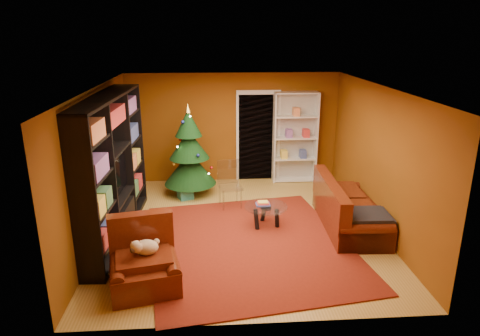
{
  "coord_description": "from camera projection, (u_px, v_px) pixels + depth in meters",
  "views": [
    {
      "loc": [
        -0.53,
        -7.25,
        3.52
      ],
      "look_at": [
        0.0,
        0.4,
        1.05
      ],
      "focal_mm": 32.0,
      "sensor_mm": 36.0,
      "label": 1
    }
  ],
  "objects": [
    {
      "name": "ceiling",
      "position": [
        242.0,
        86.0,
        7.2
      ],
      "size": [
        5.0,
        5.5,
        0.05
      ],
      "primitive_type": "cube",
      "color": "silver",
      "rests_on": "wall_back"
    },
    {
      "name": "acrylic_chair",
      "position": [
        230.0,
        187.0,
        8.8
      ],
      "size": [
        0.53,
        0.57,
        0.89
      ],
      "primitive_type": null,
      "rotation": [
        0.0,
        0.0,
        0.18
      ],
      "color": "#66605B",
      "rests_on": "rug"
    },
    {
      "name": "dog",
      "position": [
        147.0,
        247.0,
        6.04
      ],
      "size": [
        0.45,
        0.38,
        0.26
      ],
      "primitive_type": null,
      "rotation": [
        0.0,
        0.0,
        0.21
      ],
      "color": "beige",
      "rests_on": "armchair"
    },
    {
      "name": "rug",
      "position": [
        249.0,
        244.0,
        7.37
      ],
      "size": [
        3.86,
        4.33,
        0.02
      ],
      "primitive_type": "cube",
      "rotation": [
        0.0,
        0.0,
        0.15
      ],
      "color": "maroon",
      "rests_on": "floor"
    },
    {
      "name": "armchair",
      "position": [
        144.0,
        262.0,
        6.04
      ],
      "size": [
        1.22,
        1.22,
        0.8
      ],
      "primitive_type": null,
      "rotation": [
        0.0,
        0.0,
        0.21
      ],
      "color": "#4A180A",
      "rests_on": "rug"
    },
    {
      "name": "white_bookshelf",
      "position": [
        295.0,
        138.0,
        10.21
      ],
      "size": [
        1.03,
        0.37,
        2.23
      ],
      "primitive_type": null,
      "rotation": [
        0.0,
        0.0,
        -0.0
      ],
      "color": "white",
      "rests_on": "floor"
    },
    {
      "name": "sofa",
      "position": [
        350.0,
        204.0,
        7.92
      ],
      "size": [
        1.04,
        2.17,
        0.92
      ],
      "primitive_type": null,
      "rotation": [
        0.0,
        0.0,
        1.53
      ],
      "color": "#4A180A",
      "rests_on": "rug"
    },
    {
      "name": "wall_back",
      "position": [
        233.0,
        128.0,
        10.24
      ],
      "size": [
        5.0,
        0.05,
        2.6
      ],
      "primitive_type": "cube",
      "color": "brown",
      "rests_on": "ground"
    },
    {
      "name": "wall_left",
      "position": [
        97.0,
        164.0,
        7.44
      ],
      "size": [
        0.05,
        5.5,
        2.6
      ],
      "primitive_type": "cube",
      "color": "brown",
      "rests_on": "ground"
    },
    {
      "name": "doorway",
      "position": [
        258.0,
        138.0,
        10.31
      ],
      "size": [
        1.06,
        0.6,
        2.16
      ],
      "primitive_type": null,
      "color": "black",
      "rests_on": "floor"
    },
    {
      "name": "media_unit",
      "position": [
        111.0,
        168.0,
        7.38
      ],
      "size": [
        0.65,
        3.28,
        2.5
      ],
      "primitive_type": null,
      "rotation": [
        0.0,
        0.0,
        -0.05
      ],
      "color": "black",
      "rests_on": "floor"
    },
    {
      "name": "floor",
      "position": [
        241.0,
        229.0,
        8.01
      ],
      "size": [
        5.0,
        5.5,
        0.05
      ],
      "primitive_type": "cube",
      "color": "#B08B3B",
      "rests_on": "ground"
    },
    {
      "name": "coffee_table",
      "position": [
        266.0,
        216.0,
        8.0
      ],
      "size": [
        0.83,
        0.83,
        0.5
      ],
      "primitive_type": null,
      "rotation": [
        0.0,
        0.0,
        0.03
      ],
      "color": "gray",
      "rests_on": "rug"
    },
    {
      "name": "gift_box_teal",
      "position": [
        185.0,
        192.0,
        9.36
      ],
      "size": [
        0.38,
        0.38,
        0.29
      ],
      "primitive_type": "cube",
      "rotation": [
        0.0,
        0.0,
        0.39
      ],
      "color": "teal",
      "rests_on": "floor"
    },
    {
      "name": "wall_right",
      "position": [
        380.0,
        159.0,
        7.77
      ],
      "size": [
        0.05,
        5.5,
        2.6
      ],
      "primitive_type": "cube",
      "color": "brown",
      "rests_on": "ground"
    },
    {
      "name": "gift_box_red",
      "position": [
        188.0,
        179.0,
        10.36
      ],
      "size": [
        0.22,
        0.22,
        0.2
      ],
      "primitive_type": "cube",
      "rotation": [
        0.0,
        0.0,
        0.14
      ],
      "color": "maroon",
      "rests_on": "floor"
    },
    {
      "name": "christmas_tree",
      "position": [
        189.0,
        151.0,
        9.38
      ],
      "size": [
        1.19,
        1.19,
        2.06
      ],
      "primitive_type": null,
      "rotation": [
        0.0,
        0.0,
        -0.03
      ],
      "color": "black",
      "rests_on": "floor"
    }
  ]
}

